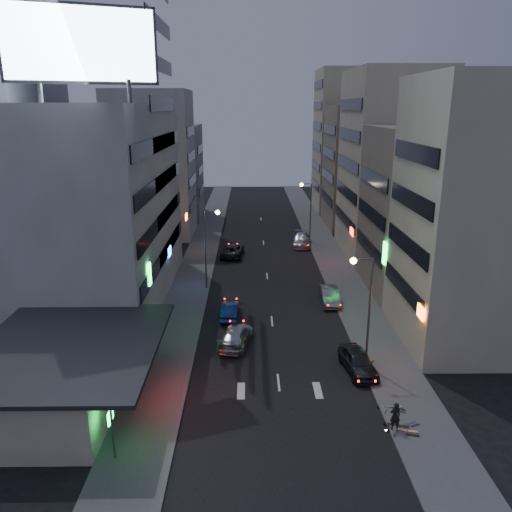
{
  "coord_description": "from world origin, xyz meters",
  "views": [
    {
      "loc": [
        -1.91,
        -25.57,
        17.71
      ],
      "look_at": [
        -1.36,
        15.2,
        5.52
      ],
      "focal_mm": 35.0,
      "sensor_mm": 36.0,
      "label": 1
    }
  ],
  "objects_px": {
    "parked_car_right_mid": "(330,296)",
    "parked_car_right_near": "(358,361)",
    "road_car_silver": "(236,336)",
    "scooter_silver_b": "(402,397)",
    "scooter_black_b": "(407,402)",
    "scooter_blue": "(415,413)",
    "road_car_blue": "(230,311)",
    "parked_car_left": "(232,250)",
    "scooter_black_a": "(410,418)",
    "person": "(395,416)",
    "scooter_silver_a": "(419,422)",
    "parked_car_right_far": "(302,240)"
  },
  "relations": [
    {
      "from": "parked_car_right_mid",
      "to": "parked_car_right_near",
      "type": "bearing_deg",
      "value": -88.28
    },
    {
      "from": "road_car_silver",
      "to": "scooter_silver_b",
      "type": "bearing_deg",
      "value": 152.79
    },
    {
      "from": "scooter_black_b",
      "to": "scooter_silver_b",
      "type": "xyz_separation_m",
      "value": [
        -0.19,
        0.47,
        0.05
      ]
    },
    {
      "from": "scooter_blue",
      "to": "road_car_blue",
      "type": "bearing_deg",
      "value": 13.42
    },
    {
      "from": "parked_car_left",
      "to": "scooter_black_a",
      "type": "xyz_separation_m",
      "value": [
        11.3,
        -34.8,
        -0.08
      ]
    },
    {
      "from": "scooter_blue",
      "to": "parked_car_left",
      "type": "bearing_deg",
      "value": -4.24
    },
    {
      "from": "road_car_blue",
      "to": "scooter_black_b",
      "type": "height_order",
      "value": "road_car_blue"
    },
    {
      "from": "road_car_silver",
      "to": "person",
      "type": "distance_m",
      "value": 14.33
    },
    {
      "from": "scooter_black_a",
      "to": "scooter_black_b",
      "type": "relative_size",
      "value": 1.1
    },
    {
      "from": "scooter_silver_a",
      "to": "scooter_black_b",
      "type": "distance_m",
      "value": 2.12
    },
    {
      "from": "road_car_silver",
      "to": "scooter_silver_a",
      "type": "relative_size",
      "value": 2.47
    },
    {
      "from": "parked_car_right_mid",
      "to": "road_car_silver",
      "type": "distance_m",
      "value": 12.05
    },
    {
      "from": "parked_car_right_mid",
      "to": "scooter_silver_a",
      "type": "relative_size",
      "value": 2.24
    },
    {
      "from": "scooter_silver_a",
      "to": "parked_car_right_mid",
      "type": "bearing_deg",
      "value": 21.03
    },
    {
      "from": "scooter_black_a",
      "to": "scooter_silver_a",
      "type": "bearing_deg",
      "value": -126.75
    },
    {
      "from": "person",
      "to": "scooter_silver_b",
      "type": "xyz_separation_m",
      "value": [
        1.08,
        2.32,
        -0.28
      ]
    },
    {
      "from": "scooter_silver_b",
      "to": "person",
      "type": "bearing_deg",
      "value": 152.43
    },
    {
      "from": "parked_car_right_mid",
      "to": "person",
      "type": "height_order",
      "value": "person"
    },
    {
      "from": "parked_car_left",
      "to": "scooter_silver_a",
      "type": "bearing_deg",
      "value": 113.79
    },
    {
      "from": "scooter_black_a",
      "to": "scooter_black_b",
      "type": "xyz_separation_m",
      "value": [
        0.31,
        1.64,
        -0.05
      ]
    },
    {
      "from": "road_car_silver",
      "to": "scooter_blue",
      "type": "height_order",
      "value": "road_car_silver"
    },
    {
      "from": "road_car_blue",
      "to": "scooter_black_a",
      "type": "xyz_separation_m",
      "value": [
        10.93,
        -15.84,
        0.01
      ]
    },
    {
      "from": "person",
      "to": "scooter_silver_a",
      "type": "relative_size",
      "value": 0.83
    },
    {
      "from": "scooter_black_b",
      "to": "person",
      "type": "bearing_deg",
      "value": 169.77
    },
    {
      "from": "road_car_silver",
      "to": "scooter_black_b",
      "type": "relative_size",
      "value": 3.02
    },
    {
      "from": "scooter_black_b",
      "to": "scooter_blue",
      "type": "bearing_deg",
      "value": -148.86
    },
    {
      "from": "parked_car_right_far",
      "to": "scooter_black_b",
      "type": "height_order",
      "value": "parked_car_right_far"
    },
    {
      "from": "parked_car_right_far",
      "to": "person",
      "type": "relative_size",
      "value": 3.29
    },
    {
      "from": "person",
      "to": "scooter_blue",
      "type": "bearing_deg",
      "value": -158.34
    },
    {
      "from": "parked_car_left",
      "to": "scooter_black_b",
      "type": "height_order",
      "value": "parked_car_left"
    },
    {
      "from": "parked_car_left",
      "to": "road_car_silver",
      "type": "height_order",
      "value": "parked_car_left"
    },
    {
      "from": "person",
      "to": "parked_car_right_mid",
      "type": "bearing_deg",
      "value": -93.49
    },
    {
      "from": "parked_car_right_mid",
      "to": "parked_car_right_far",
      "type": "bearing_deg",
      "value": 93.33
    },
    {
      "from": "scooter_silver_a",
      "to": "scooter_blue",
      "type": "height_order",
      "value": "scooter_silver_a"
    },
    {
      "from": "scooter_blue",
      "to": "scooter_black_b",
      "type": "distance_m",
      "value": 1.14
    },
    {
      "from": "road_car_silver",
      "to": "parked_car_right_mid",
      "type": "bearing_deg",
      "value": -122.98
    },
    {
      "from": "road_car_blue",
      "to": "parked_car_right_near",
      "type": "bearing_deg",
      "value": 135.94
    },
    {
      "from": "road_car_silver",
      "to": "scooter_silver_a",
      "type": "height_order",
      "value": "road_car_silver"
    },
    {
      "from": "person",
      "to": "road_car_blue",
      "type": "bearing_deg",
      "value": -63.73
    },
    {
      "from": "road_car_blue",
      "to": "road_car_silver",
      "type": "xyz_separation_m",
      "value": [
        0.69,
        -5.14,
        0.05
      ]
    },
    {
      "from": "parked_car_left",
      "to": "scooter_blue",
      "type": "bearing_deg",
      "value": 114.42
    },
    {
      "from": "road_car_blue",
      "to": "parked_car_left",
      "type": "bearing_deg",
      "value": -87.52
    },
    {
      "from": "parked_car_left",
      "to": "scooter_black_b",
      "type": "relative_size",
      "value": 3.29
    },
    {
      "from": "parked_car_left",
      "to": "scooter_black_b",
      "type": "xyz_separation_m",
      "value": [
        11.61,
        -33.17,
        -0.13
      ]
    },
    {
      "from": "person",
      "to": "scooter_silver_a",
      "type": "height_order",
      "value": "person"
    },
    {
      "from": "road_car_blue",
      "to": "scooter_silver_a",
      "type": "xyz_separation_m",
      "value": [
        11.28,
        -16.33,
        0.07
      ]
    },
    {
      "from": "parked_car_left",
      "to": "scooter_blue",
      "type": "xyz_separation_m",
      "value": [
        11.75,
        -34.3,
        -0.14
      ]
    },
    {
      "from": "parked_car_right_near",
      "to": "scooter_black_b",
      "type": "relative_size",
      "value": 2.75
    },
    {
      "from": "parked_car_right_far",
      "to": "road_car_blue",
      "type": "distance_m",
      "value": 25.15
    },
    {
      "from": "parked_car_left",
      "to": "road_car_silver",
      "type": "xyz_separation_m",
      "value": [
        1.06,
        -24.1,
        -0.03
      ]
    }
  ]
}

